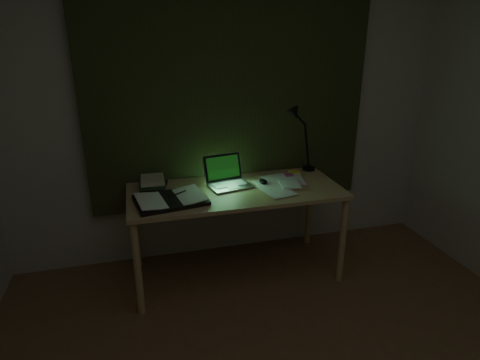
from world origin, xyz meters
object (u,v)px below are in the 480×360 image
object	(u,v)px
book_stack	(154,183)
loose_papers	(283,184)
desk	(236,232)
laptop	(230,173)
desk_lamp	(311,137)
open_textbook	(171,199)

from	to	relation	value
book_stack	loose_papers	bearing A→B (deg)	-10.91
desk	book_stack	xyz separation A→B (m)	(-0.57, 0.17, 0.40)
laptop	book_stack	distance (m)	0.56
book_stack	laptop	bearing A→B (deg)	-11.08
book_stack	desk_lamp	bearing A→B (deg)	4.58
open_textbook	loose_papers	world-z (taller)	open_textbook
desk	loose_papers	world-z (taller)	loose_papers
open_textbook	loose_papers	distance (m)	0.85
desk	book_stack	distance (m)	0.72
open_textbook	book_stack	bearing A→B (deg)	99.21
loose_papers	laptop	bearing A→B (deg)	169.33
open_textbook	desk	bearing A→B (deg)	3.83
laptop	desk_lamp	xyz separation A→B (m)	(0.72, 0.21, 0.17)
desk	open_textbook	distance (m)	0.62
laptop	book_stack	bearing A→B (deg)	157.46
laptop	desk_lamp	world-z (taller)	desk_lamp
laptop	loose_papers	xyz separation A→B (m)	(0.39, -0.07, -0.10)
open_textbook	book_stack	world-z (taller)	book_stack
desk	loose_papers	bearing A→B (deg)	-1.78
desk_lamp	open_textbook	bearing A→B (deg)	-173.84
desk	open_textbook	xyz separation A→B (m)	(-0.48, -0.11, 0.37)
desk	book_stack	size ratio (longest dim) A/B	6.99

